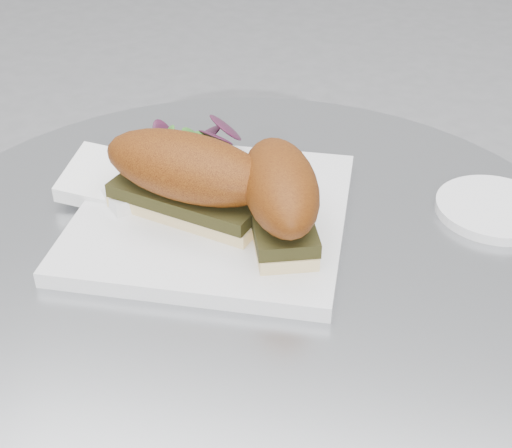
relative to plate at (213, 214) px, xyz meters
The scene contains 7 objects.
table 0.26m from the plate, 46.81° to the right, with size 0.70×0.70×0.73m.
plate is the anchor object (origin of this frame).
sandwich_left 0.06m from the plate, 152.64° to the right, with size 0.19×0.13×0.08m.
sandwich_right 0.09m from the plate, 20.30° to the right, with size 0.11×0.16×0.08m.
salad 0.09m from the plate, 109.31° to the left, with size 0.11×0.11×0.05m, color #459330, non-canonical shape.
napkin 0.11m from the plate, behind, with size 0.11×0.11×0.02m, color white, non-canonical shape.
saucer 0.29m from the plate, 14.67° to the left, with size 0.12×0.12×0.01m, color silver.
Camera 1 is at (0.12, -0.53, 1.14)m, focal length 50.00 mm.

